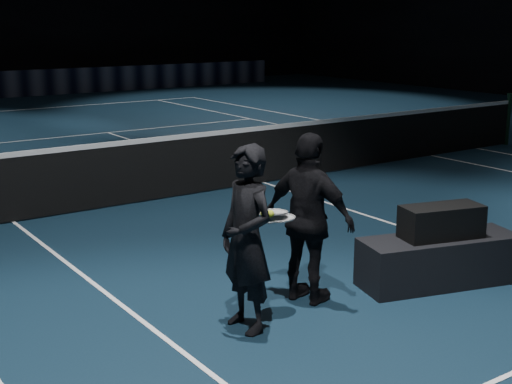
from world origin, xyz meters
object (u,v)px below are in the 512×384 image
racket_lower (281,218)px  racket_bag (442,222)px  player_a (247,239)px  tennis_balls (266,212)px  racket_upper (274,212)px  player_bench (439,260)px  player_b (309,219)px

racket_lower → racket_bag: bearing=-22.6°
player_a → tennis_balls: player_a is taller
racket_upper → player_bench: bearing=-27.2°
player_a → player_b: 0.85m
tennis_balls → racket_upper: bearing=26.0°
racket_bag → racket_lower: size_ratio=1.22×
racket_lower → tennis_balls: tennis_balls is taller
tennis_balls → player_b: bearing=11.9°
player_bench → player_a: size_ratio=1.01×
tennis_balls → player_bench: bearing=-8.2°
racket_bag → tennis_balls: tennis_balls is taller
racket_bag → player_a: player_a is taller
player_bench → racket_upper: size_ratio=2.44×
racket_bag → racket_upper: size_ratio=1.22×
player_b → player_a: bearing=84.2°
racket_bag → racket_upper: racket_upper is taller
racket_upper → player_a: bearing=-178.3°
player_bench → racket_bag: bearing=0.0°
racket_bag → racket_upper: bearing=-175.0°
racket_lower → tennis_balls: bearing=178.5°
player_bench → player_b: (-1.39, 0.41, 0.57)m
player_bench → player_b: 1.56m
player_a → racket_lower: size_ratio=2.41×
player_b → racket_lower: player_b is taller
tennis_balls → racket_lower: bearing=10.9°
player_b → tennis_balls: player_b is taller
player_bench → player_a: (-2.22, 0.22, 0.57)m
player_b → racket_lower: size_ratio=2.41×
racket_lower → racket_upper: size_ratio=1.00×
player_a → racket_bag: bearing=81.4°
player_bench → racket_upper: racket_upper is taller
racket_upper → tennis_balls: size_ratio=5.67×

